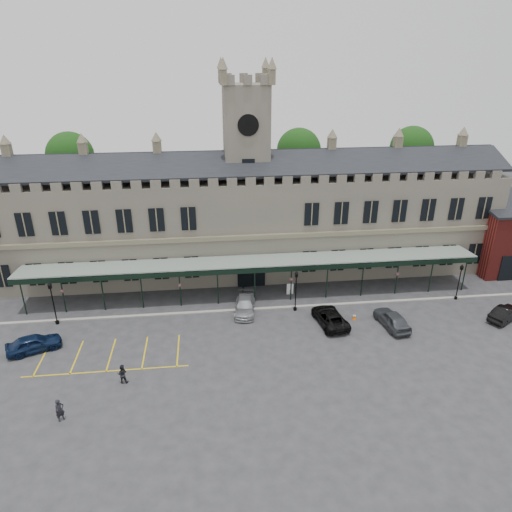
{
  "coord_description": "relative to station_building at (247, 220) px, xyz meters",
  "views": [
    {
      "loc": [
        -4.8,
        -36.39,
        24.75
      ],
      "look_at": [
        0.0,
        6.0,
        6.0
      ],
      "focal_mm": 32.0,
      "sensor_mm": 36.0,
      "label": 1
    }
  ],
  "objects": [
    {
      "name": "lamp_post_left",
      "position": [
        -20.29,
        -10.95,
        -3.66
      ],
      "size": [
        0.45,
        0.45,
        4.73
      ],
      "color": "black",
      "rests_on": "ground"
    },
    {
      "name": "car_right_b",
      "position": [
        25.0,
        -15.32,
        -5.73
      ],
      "size": [
        4.68,
        3.59,
        1.48
      ],
      "primitive_type": "imported",
      "rotation": [
        0.0,
        0.0,
        2.09
      ],
      "color": "black",
      "rests_on": "ground"
    },
    {
      "name": "car_taxi",
      "position": [
        -1.27,
        -10.69,
        -5.73
      ],
      "size": [
        2.76,
        5.3,
        1.47
      ],
      "primitive_type": "imported",
      "rotation": [
        0.0,
        0.0,
        -0.14
      ],
      "color": "gray",
      "rests_on": "ground"
    },
    {
      "name": "kerb",
      "position": [
        0.0,
        -10.41,
        -6.41
      ],
      "size": [
        60.0,
        0.4,
        0.12
      ],
      "primitive_type": "cube",
      "color": "gray",
      "rests_on": "ground"
    },
    {
      "name": "station_building",
      "position": [
        0.0,
        0.0,
        0.0
      ],
      "size": [
        60.0,
        10.36,
        17.3
      ],
      "color": "#5B564C",
      "rests_on": "ground"
    },
    {
      "name": "clock_tower",
      "position": [
        0.0,
        0.09,
        6.64
      ],
      "size": [
        5.6,
        5.6,
        24.8
      ],
      "color": "#5B564C",
      "rests_on": "ground"
    },
    {
      "name": "parking_markings",
      "position": [
        -14.0,
        -17.41,
        -6.47
      ],
      "size": [
        16.0,
        6.0,
        0.01
      ],
      "primitive_type": null,
      "color": "gold",
      "rests_on": "ground"
    },
    {
      "name": "car_right_a",
      "position": [
        13.0,
        -15.2,
        -5.64
      ],
      "size": [
        2.64,
        5.08,
        1.65
      ],
      "primitive_type": "imported",
      "rotation": [
        0.0,
        0.0,
        3.29
      ],
      "color": "#3C3F44",
      "rests_on": "ground"
    },
    {
      "name": "ground",
      "position": [
        0.0,
        -15.91,
        -6.47
      ],
      "size": [
        140.0,
        140.0,
        0.0
      ],
      "primitive_type": "plane",
      "color": "#2C2C2F"
    },
    {
      "name": "car_van",
      "position": [
        7.0,
        -14.03,
        -5.73
      ],
      "size": [
        3.23,
        5.65,
        1.48
      ],
      "primitive_type": "imported",
      "rotation": [
        0.0,
        0.0,
        3.29
      ],
      "color": "black",
      "rests_on": "ground"
    },
    {
      "name": "lamp_post_right",
      "position": [
        22.25,
        -10.65,
        -3.95
      ],
      "size": [
        0.4,
        0.4,
        4.25
      ],
      "color": "black",
      "rests_on": "ground"
    },
    {
      "name": "tree_behind_right",
      "position": [
        24.0,
        9.09,
        6.35
      ],
      "size": [
        6.0,
        6.0,
        16.0
      ],
      "color": "#332314",
      "rests_on": "ground"
    },
    {
      "name": "tree_behind_mid",
      "position": [
        8.0,
        9.09,
        6.35
      ],
      "size": [
        6.0,
        6.0,
        16.0
      ],
      "color": "#332314",
      "rests_on": "ground"
    },
    {
      "name": "sign_board",
      "position": [
        4.15,
        -7.46,
        -5.83
      ],
      "size": [
        0.76,
        0.07,
        1.3
      ],
      "rotation": [
        0.0,
        0.0,
        -0.02
      ],
      "color": "black",
      "rests_on": "ground"
    },
    {
      "name": "bollard_right",
      "position": [
        4.49,
        -6.54,
        -6.03
      ],
      "size": [
        0.16,
        0.16,
        0.87
      ],
      "primitive_type": "cylinder",
      "color": "black",
      "rests_on": "ground"
    },
    {
      "name": "bollard_left",
      "position": [
        -1.13,
        -6.72,
        -6.01
      ],
      "size": [
        0.16,
        0.16,
        0.91
      ],
      "primitive_type": "cylinder",
      "color": "black",
      "rests_on": "ground"
    },
    {
      "name": "canopy",
      "position": [
        0.0,
        -8.45,
        -4.06
      ],
      "size": [
        50.0,
        4.1,
        4.3
      ],
      "color": "#8C9E93",
      "rests_on": "ground"
    },
    {
      "name": "tree_behind_left",
      "position": [
        -22.0,
        9.09,
        6.35
      ],
      "size": [
        6.0,
        6.0,
        16.0
      ],
      "color": "#332314",
      "rests_on": "ground"
    },
    {
      "name": "person_a",
      "position": [
        -16.19,
        -24.79,
        -5.54
      ],
      "size": [
        0.8,
        0.78,
        1.85
      ],
      "primitive_type": "imported",
      "rotation": [
        0.0,
        0.0,
        0.73
      ],
      "color": "black",
      "rests_on": "ground"
    },
    {
      "name": "traffic_cone",
      "position": [
        9.73,
        -13.51,
        -6.16
      ],
      "size": [
        0.4,
        0.4,
        0.64
      ],
      "rotation": [
        0.0,
        0.0,
        0.22
      ],
      "color": "#EC5F07",
      "rests_on": "ground"
    },
    {
      "name": "person_b",
      "position": [
        -12.3,
        -20.93,
        -5.61
      ],
      "size": [
        0.86,
        0.69,
        1.71
      ],
      "primitive_type": "imported",
      "rotation": [
        0.0,
        0.0,
        3.09
      ],
      "color": "black",
      "rests_on": "ground"
    },
    {
      "name": "car_left_a",
      "position": [
        -21.0,
        -15.49,
        -5.67
      ],
      "size": [
        5.06,
        3.48,
        1.6
      ],
      "primitive_type": "imported",
      "rotation": [
        0.0,
        0.0,
        1.95
      ],
      "color": "#0C1B38",
      "rests_on": "ground"
    },
    {
      "name": "lamp_post_mid",
      "position": [
        4.05,
        -11.02,
        -3.71
      ],
      "size": [
        0.44,
        0.44,
        4.65
      ],
      "color": "black",
      "rests_on": "ground"
    }
  ]
}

